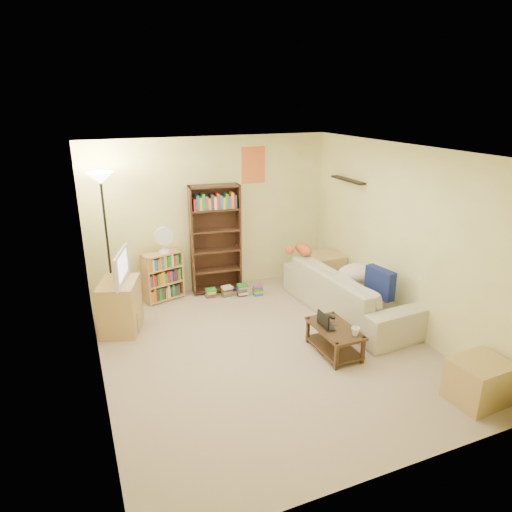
% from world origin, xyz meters
% --- Properties ---
extents(room, '(4.50, 4.54, 2.52)m').
position_xyz_m(room, '(0.00, 0.01, 1.62)').
color(room, '#BDA28E').
rests_on(room, ground).
extents(sofa, '(2.45, 1.19, 0.69)m').
position_xyz_m(sofa, '(1.55, 0.52, 0.34)').
color(sofa, beige).
rests_on(sofa, ground).
extents(navy_pillow, '(0.20, 0.47, 0.41)m').
position_xyz_m(navy_pillow, '(1.69, 0.02, 0.66)').
color(navy_pillow, navy).
rests_on(navy_pillow, sofa).
extents(cream_blanket, '(0.63, 0.45, 0.27)m').
position_xyz_m(cream_blanket, '(1.72, 0.59, 0.59)').
color(cream_blanket, silver).
rests_on(cream_blanket, sofa).
extents(tabby_cat, '(0.54, 0.22, 0.19)m').
position_xyz_m(tabby_cat, '(1.19, 1.40, 0.78)').
color(tabby_cat, '#DD5F2E').
rests_on(tabby_cat, sofa).
extents(coffee_table, '(0.44, 0.79, 0.35)m').
position_xyz_m(coffee_table, '(0.76, -0.37, 0.22)').
color(coffee_table, '#44291A').
rests_on(coffee_table, ground).
extents(laptop, '(0.40, 0.33, 0.02)m').
position_xyz_m(laptop, '(0.73, -0.31, 0.36)').
color(laptop, black).
rests_on(laptop, coffee_table).
extents(laptop_screen, '(0.01, 0.26, 0.18)m').
position_xyz_m(laptop_screen, '(0.62, -0.31, 0.46)').
color(laptop_screen, white).
rests_on(laptop_screen, laptop).
extents(mug, '(0.12, 0.12, 0.10)m').
position_xyz_m(mug, '(0.88, -0.63, 0.40)').
color(mug, white).
rests_on(mug, coffee_table).
extents(tv_remote, '(0.08, 0.15, 0.02)m').
position_xyz_m(tv_remote, '(0.85, -0.10, 0.36)').
color(tv_remote, black).
rests_on(tv_remote, coffee_table).
extents(tv_stand, '(0.67, 0.79, 0.72)m').
position_xyz_m(tv_stand, '(-1.65, 1.27, 0.36)').
color(tv_stand, tan).
rests_on(tv_stand, ground).
extents(television, '(0.81, 0.55, 0.43)m').
position_xyz_m(television, '(-1.65, 1.27, 0.93)').
color(television, black).
rests_on(television, tv_stand).
extents(tall_bookshelf, '(0.82, 0.35, 1.78)m').
position_xyz_m(tall_bookshelf, '(-0.01, 2.05, 0.94)').
color(tall_bookshelf, '#3B2016').
rests_on(tall_bookshelf, ground).
extents(short_bookshelf, '(0.66, 0.41, 0.79)m').
position_xyz_m(short_bookshelf, '(-0.89, 2.05, 0.39)').
color(short_bookshelf, tan).
rests_on(short_bookshelf, ground).
extents(desk_fan, '(0.28, 0.16, 0.42)m').
position_xyz_m(desk_fan, '(-0.85, 2.01, 1.02)').
color(desk_fan, white).
rests_on(desk_fan, short_bookshelf).
extents(floor_lamp, '(0.36, 0.36, 2.13)m').
position_xyz_m(floor_lamp, '(-1.69, 1.70, 1.69)').
color(floor_lamp, black).
rests_on(floor_lamp, ground).
extents(side_table, '(0.52, 0.52, 0.59)m').
position_xyz_m(side_table, '(1.71, 1.49, 0.30)').
color(side_table, tan).
rests_on(side_table, ground).
extents(end_cabinet, '(0.59, 0.50, 0.47)m').
position_xyz_m(end_cabinet, '(1.65, -1.79, 0.24)').
color(end_cabinet, tan).
rests_on(end_cabinet, ground).
extents(book_stacks, '(0.91, 0.34, 0.20)m').
position_xyz_m(book_stacks, '(0.20, 1.73, 0.09)').
color(book_stacks, red).
rests_on(book_stacks, ground).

